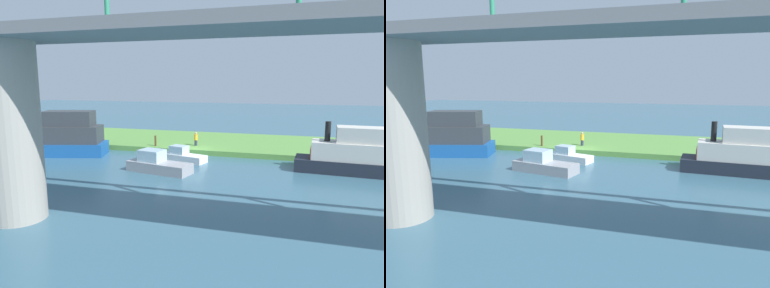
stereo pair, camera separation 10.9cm
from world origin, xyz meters
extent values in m
plane|color=#386075|center=(0.00, 0.00, 0.00)|extent=(160.00, 160.00, 0.00)
cube|color=#5B9342|center=(0.00, -6.00, 0.25)|extent=(80.00, 12.00, 0.50)
cylinder|color=#9E998E|center=(3.92, 17.76, 4.45)|extent=(2.84, 2.84, 8.90)
cube|color=slate|center=(3.92, 17.76, 9.15)|extent=(62.49, 4.00, 0.50)
cylinder|color=#2D8C66|center=(-0.54, 15.76, 10.70)|extent=(0.24, 0.24, 2.60)
cylinder|color=#2D334C|center=(0.20, -2.30, 0.78)|extent=(0.29, 0.29, 0.55)
cylinder|color=gold|center=(0.20, -2.30, 1.35)|extent=(0.50, 0.50, 0.60)
sphere|color=tan|center=(0.20, -2.30, 1.77)|extent=(0.24, 0.24, 0.24)
cylinder|color=brown|center=(4.04, -0.85, 1.03)|extent=(0.20, 0.20, 1.07)
cube|color=#195199|center=(12.24, 3.69, 0.60)|extent=(9.54, 5.43, 1.21)
cube|color=#33383D|center=(11.76, 3.54, 2.01)|extent=(7.72, 4.64, 1.61)
cube|color=#33383D|center=(11.08, 3.35, 3.52)|extent=(4.99, 3.47, 1.41)
cylinder|color=black|center=(13.98, 4.19, 3.72)|extent=(0.50, 0.50, 1.81)
cube|color=#D84C2D|center=(14.56, 4.36, 1.66)|extent=(2.05, 2.19, 0.91)
cube|color=#1E232D|center=(-13.49, 2.94, 0.51)|extent=(7.86, 3.05, 1.03)
cube|color=beige|center=(-13.92, 2.97, 1.71)|extent=(6.31, 2.70, 1.37)
cube|color=beige|center=(-14.52, 3.01, 3.00)|extent=(3.97, 2.19, 1.20)
cylinder|color=black|center=(-11.95, 2.85, 3.17)|extent=(0.43, 0.43, 1.54)
cube|color=#D84C2D|center=(-11.44, 2.81, 1.41)|extent=(1.47, 1.63, 0.77)
cube|color=#99999E|center=(0.48, 6.93, 0.40)|extent=(5.40, 2.82, 0.80)
cube|color=silver|center=(1.15, 6.80, 1.26)|extent=(2.11, 1.80, 0.91)
cube|color=white|center=(-0.20, 2.81, 0.31)|extent=(4.28, 2.46, 0.63)
cube|color=silver|center=(0.32, 2.67, 0.99)|extent=(1.71, 1.50, 0.72)
camera|label=1|loc=(-9.69, 31.73, 7.01)|focal=32.93mm
camera|label=2|loc=(-9.79, 31.70, 7.01)|focal=32.93mm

